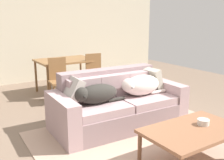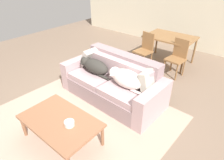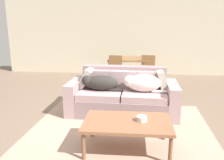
{
  "view_description": "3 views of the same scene",
  "coord_description": "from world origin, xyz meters",
  "px_view_note": "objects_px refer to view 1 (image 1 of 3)",
  "views": [
    {
      "loc": [
        -2.05,
        -3.12,
        1.74
      ],
      "look_at": [
        0.17,
        0.31,
        0.75
      ],
      "focal_mm": 43.65,
      "sensor_mm": 36.0,
      "label": 1
    },
    {
      "loc": [
        2.34,
        -2.3,
        2.4
      ],
      "look_at": [
        0.36,
        0.11,
        0.53
      ],
      "focal_mm": 31.09,
      "sensor_mm": 36.0,
      "label": 2
    },
    {
      "loc": [
        0.45,
        -4.11,
        1.73
      ],
      "look_at": [
        0.04,
        0.28,
        0.65
      ],
      "focal_mm": 37.43,
      "sensor_mm": 36.0,
      "label": 3
    }
  ],
  "objects_px": {
    "couch": "(117,105)",
    "dog_on_right_cushion": "(140,85)",
    "bowl_on_coffee_table": "(203,122)",
    "dog_on_left_cushion": "(95,94)",
    "dining_chair_near_left": "(59,78)",
    "throw_pillow_by_right_arm": "(152,80)",
    "throw_pillow_by_left_arm": "(71,91)",
    "coffee_table": "(193,132)",
    "dining_table": "(66,63)",
    "dining_chair_near_right": "(95,72)"
  },
  "relations": [
    {
      "from": "couch",
      "to": "dining_table",
      "type": "xyz_separation_m",
      "value": [
        0.11,
        2.25,
        0.35
      ]
    },
    {
      "from": "dining_table",
      "to": "dining_chair_near_left",
      "type": "bearing_deg",
      "value": -124.68
    },
    {
      "from": "dog_on_right_cushion",
      "to": "throw_pillow_by_right_arm",
      "type": "xyz_separation_m",
      "value": [
        0.38,
        0.15,
        0.01
      ]
    },
    {
      "from": "coffee_table",
      "to": "dining_table",
      "type": "bearing_deg",
      "value": 90.28
    },
    {
      "from": "coffee_table",
      "to": "bowl_on_coffee_table",
      "type": "height_order",
      "value": "bowl_on_coffee_table"
    },
    {
      "from": "throw_pillow_by_left_arm",
      "to": "bowl_on_coffee_table",
      "type": "distance_m",
      "value": 1.85
    },
    {
      "from": "couch",
      "to": "dining_chair_near_left",
      "type": "relative_size",
      "value": 2.37
    },
    {
      "from": "bowl_on_coffee_table",
      "to": "couch",
      "type": "bearing_deg",
      "value": 103.02
    },
    {
      "from": "throw_pillow_by_right_arm",
      "to": "dining_chair_near_left",
      "type": "height_order",
      "value": "dining_chair_near_left"
    },
    {
      "from": "couch",
      "to": "dining_chair_near_right",
      "type": "height_order",
      "value": "dining_chair_near_right"
    },
    {
      "from": "couch",
      "to": "dog_on_left_cushion",
      "type": "relative_size",
      "value": 2.63
    },
    {
      "from": "dog_on_right_cushion",
      "to": "throw_pillow_by_left_arm",
      "type": "bearing_deg",
      "value": 171.45
    },
    {
      "from": "couch",
      "to": "dining_chair_near_right",
      "type": "distance_m",
      "value": 1.81
    },
    {
      "from": "throw_pillow_by_right_arm",
      "to": "dining_chair_near_right",
      "type": "distance_m",
      "value": 1.69
    },
    {
      "from": "couch",
      "to": "dining_chair_near_left",
      "type": "xyz_separation_m",
      "value": [
        -0.29,
        1.66,
        0.15
      ]
    },
    {
      "from": "throw_pillow_by_left_arm",
      "to": "dog_on_left_cushion",
      "type": "bearing_deg",
      "value": -32.9
    },
    {
      "from": "throw_pillow_by_right_arm",
      "to": "couch",
      "type": "bearing_deg",
      "value": -177.7
    },
    {
      "from": "couch",
      "to": "dog_on_right_cushion",
      "type": "height_order",
      "value": "couch"
    },
    {
      "from": "dog_on_right_cushion",
      "to": "dining_chair_near_right",
      "type": "relative_size",
      "value": 0.9
    },
    {
      "from": "throw_pillow_by_right_arm",
      "to": "bowl_on_coffee_table",
      "type": "distance_m",
      "value": 1.51
    },
    {
      "from": "throw_pillow_by_right_arm",
      "to": "dining_table",
      "type": "xyz_separation_m",
      "value": [
        -0.63,
        2.22,
        0.04
      ]
    },
    {
      "from": "dining_chair_near_left",
      "to": "dog_on_left_cushion",
      "type": "bearing_deg",
      "value": -88.01
    },
    {
      "from": "couch",
      "to": "dining_chair_near_right",
      "type": "bearing_deg",
      "value": 73.59
    },
    {
      "from": "throw_pillow_by_left_arm",
      "to": "dining_chair_near_left",
      "type": "relative_size",
      "value": 0.47
    },
    {
      "from": "throw_pillow_by_right_arm",
      "to": "dining_table",
      "type": "height_order",
      "value": "throw_pillow_by_right_arm"
    },
    {
      "from": "dog_on_left_cushion",
      "to": "dining_chair_near_left",
      "type": "bearing_deg",
      "value": 87.14
    },
    {
      "from": "dog_on_left_cushion",
      "to": "dining_chair_near_right",
      "type": "distance_m",
      "value": 2.08
    },
    {
      "from": "throw_pillow_by_right_arm",
      "to": "dining_chair_near_right",
      "type": "height_order",
      "value": "dining_chair_near_right"
    },
    {
      "from": "dining_table",
      "to": "dog_on_left_cushion",
      "type": "bearing_deg",
      "value": -103.47
    },
    {
      "from": "dog_on_right_cushion",
      "to": "bowl_on_coffee_table",
      "type": "bearing_deg",
      "value": -89.53
    },
    {
      "from": "throw_pillow_by_right_arm",
      "to": "throw_pillow_by_left_arm",
      "type": "bearing_deg",
      "value": 177.76
    },
    {
      "from": "dog_on_left_cushion",
      "to": "bowl_on_coffee_table",
      "type": "height_order",
      "value": "dog_on_left_cushion"
    },
    {
      "from": "bowl_on_coffee_table",
      "to": "dining_table",
      "type": "xyz_separation_m",
      "value": [
        -0.22,
        3.66,
        0.22
      ]
    },
    {
      "from": "coffee_table",
      "to": "dining_chair_near_right",
      "type": "xyz_separation_m",
      "value": [
        0.45,
        3.14,
        0.11
      ]
    },
    {
      "from": "dog_on_left_cushion",
      "to": "throw_pillow_by_left_arm",
      "type": "bearing_deg",
      "value": 149.34
    },
    {
      "from": "couch",
      "to": "bowl_on_coffee_table",
      "type": "relative_size",
      "value": 14.6
    },
    {
      "from": "couch",
      "to": "throw_pillow_by_right_arm",
      "type": "bearing_deg",
      "value": 4.54
    },
    {
      "from": "couch",
      "to": "throw_pillow_by_right_arm",
      "type": "relative_size",
      "value": 5.36
    },
    {
      "from": "dog_on_right_cushion",
      "to": "bowl_on_coffee_table",
      "type": "relative_size",
      "value": 5.6
    },
    {
      "from": "throw_pillow_by_left_arm",
      "to": "dining_chair_near_right",
      "type": "relative_size",
      "value": 0.46
    },
    {
      "from": "throw_pillow_by_left_arm",
      "to": "throw_pillow_by_right_arm",
      "type": "distance_m",
      "value": 1.49
    },
    {
      "from": "bowl_on_coffee_table",
      "to": "dining_table",
      "type": "distance_m",
      "value": 3.67
    },
    {
      "from": "dining_chair_near_right",
      "to": "dog_on_right_cushion",
      "type": "bearing_deg",
      "value": -90.25
    },
    {
      "from": "throw_pillow_by_right_arm",
      "to": "dog_on_right_cushion",
      "type": "bearing_deg",
      "value": -158.04
    },
    {
      "from": "dog_on_right_cushion",
      "to": "coffee_table",
      "type": "distance_m",
      "value": 1.35
    },
    {
      "from": "throw_pillow_by_right_arm",
      "to": "coffee_table",
      "type": "bearing_deg",
      "value": -112.89
    },
    {
      "from": "coffee_table",
      "to": "dining_chair_near_right",
      "type": "height_order",
      "value": "dining_chair_near_right"
    },
    {
      "from": "throw_pillow_by_left_arm",
      "to": "throw_pillow_by_right_arm",
      "type": "bearing_deg",
      "value": -2.24
    },
    {
      "from": "bowl_on_coffee_table",
      "to": "dining_chair_near_left",
      "type": "distance_m",
      "value": 3.13
    },
    {
      "from": "dining_table",
      "to": "couch",
      "type": "bearing_deg",
      "value": -92.81
    }
  ]
}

